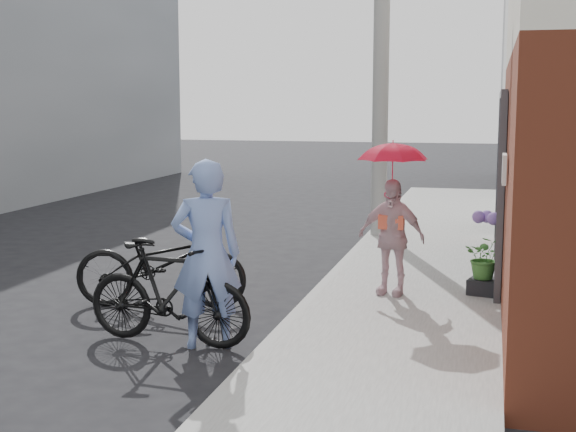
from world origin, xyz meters
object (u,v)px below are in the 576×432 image
at_px(utility_pole, 381,42).
at_px(bike_right, 169,292).
at_px(bike_left, 161,263).
at_px(kimono_woman, 391,237).
at_px(planter, 484,286).
at_px(officer, 207,254).

height_order(utility_pole, bike_right, utility_pole).
distance_m(bike_left, kimono_woman, 2.84).
distance_m(bike_right, kimono_woman, 3.02).
distance_m(utility_pole, planter, 5.59).
distance_m(utility_pole, bike_left, 6.33).
relative_size(bike_left, bike_right, 1.15).
bearing_deg(planter, bike_right, -141.30).
xyz_separation_m(bike_left, planter, (3.81, 1.17, -0.33)).
xyz_separation_m(bike_left, kimono_woman, (2.68, 0.89, 0.29)).
bearing_deg(kimono_woman, officer, -113.22).
relative_size(bike_left, kimono_woman, 1.46).
bearing_deg(bike_right, officer, -84.32).
relative_size(utility_pole, bike_right, 3.83).
xyz_separation_m(officer, kimono_woman, (1.59, 2.23, -0.13)).
relative_size(bike_right, planter, 5.03).
bearing_deg(kimono_woman, bike_right, -119.66).
height_order(bike_right, kimono_woman, kimono_woman).
bearing_deg(bike_right, bike_left, 31.19).
bearing_deg(utility_pole, planter, -65.13).
distance_m(officer, bike_left, 1.78).
bearing_deg(bike_left, officer, -151.38).
relative_size(officer, bike_right, 1.06).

